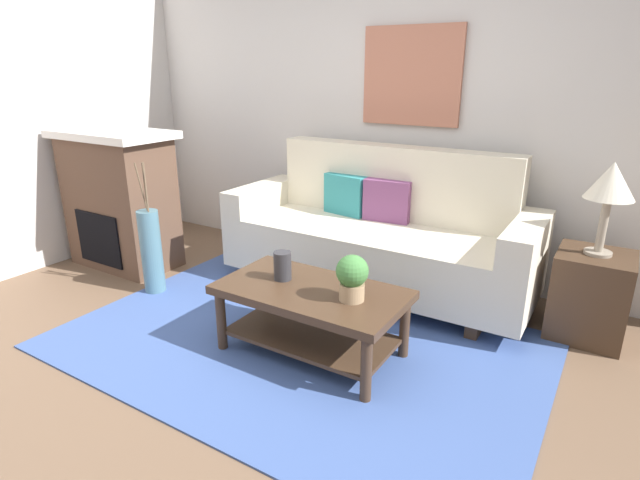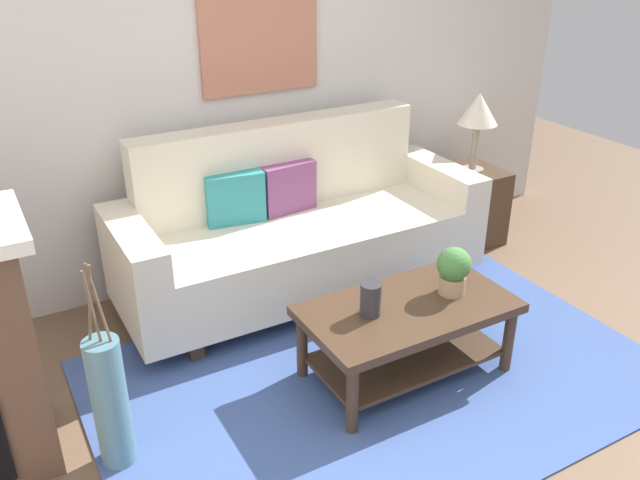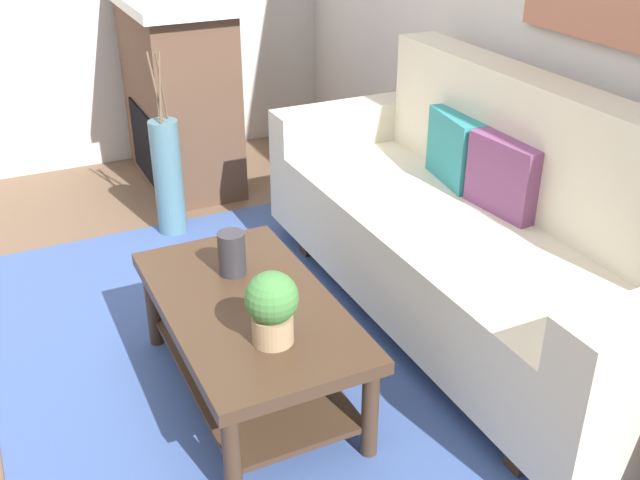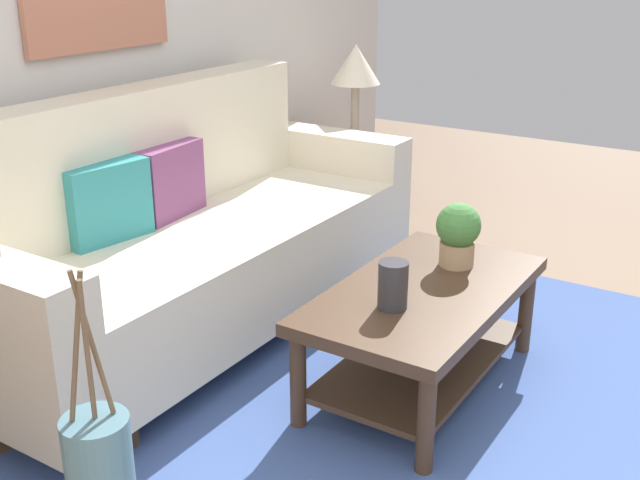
{
  "view_description": "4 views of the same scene",
  "coord_description": "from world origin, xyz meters",
  "px_view_note": "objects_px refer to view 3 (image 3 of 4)",
  "views": [
    {
      "loc": [
        1.59,
        -1.79,
        1.65
      ],
      "look_at": [
        -0.09,
        0.93,
        0.55
      ],
      "focal_mm": 28.26,
      "sensor_mm": 36.0,
      "label": 1
    },
    {
      "loc": [
        -1.69,
        -1.85,
        2.22
      ],
      "look_at": [
        -0.01,
        1.13,
        0.55
      ],
      "focal_mm": 37.17,
      "sensor_mm": 36.0,
      "label": 2
    },
    {
      "loc": [
        2.34,
        -0.31,
        1.9
      ],
      "look_at": [
        -0.1,
        0.87,
        0.48
      ],
      "focal_mm": 41.84,
      "sensor_mm": 36.0,
      "label": 3
    },
    {
      "loc": [
        -2.34,
        -0.66,
        1.64
      ],
      "look_at": [
        0.12,
        0.92,
        0.54
      ],
      "focal_mm": 43.69,
      "sensor_mm": 36.0,
      "label": 4
    }
  ],
  "objects_px": {
    "potted_plant_tabletop": "(272,306)",
    "fireplace": "(179,92)",
    "throw_pillow_plum": "(505,176)",
    "couch": "(475,234)",
    "tabletop_vase": "(232,253)",
    "throw_pillow_teal": "(456,148)",
    "floor_vase": "(168,179)",
    "coffee_table": "(249,327)"
  },
  "relations": [
    {
      "from": "throw_pillow_teal",
      "to": "throw_pillow_plum",
      "type": "relative_size",
      "value": 1.0
    },
    {
      "from": "couch",
      "to": "tabletop_vase",
      "type": "bearing_deg",
      "value": -97.71
    },
    {
      "from": "couch",
      "to": "throw_pillow_teal",
      "type": "distance_m",
      "value": 0.46
    },
    {
      "from": "throw_pillow_teal",
      "to": "throw_pillow_plum",
      "type": "distance_m",
      "value": 0.36
    },
    {
      "from": "couch",
      "to": "throw_pillow_plum",
      "type": "bearing_deg",
      "value": 90.0
    },
    {
      "from": "throw_pillow_teal",
      "to": "tabletop_vase",
      "type": "distance_m",
      "value": 1.21
    },
    {
      "from": "throw_pillow_plum",
      "to": "potted_plant_tabletop",
      "type": "relative_size",
      "value": 1.37
    },
    {
      "from": "potted_plant_tabletop",
      "to": "fireplace",
      "type": "xyz_separation_m",
      "value": [
        -2.45,
        0.4,
        0.02
      ]
    },
    {
      "from": "throw_pillow_teal",
      "to": "floor_vase",
      "type": "height_order",
      "value": "throw_pillow_teal"
    },
    {
      "from": "couch",
      "to": "throw_pillow_plum",
      "type": "xyz_separation_m",
      "value": [
        0.0,
        0.13,
        0.25
      ]
    },
    {
      "from": "tabletop_vase",
      "to": "fireplace",
      "type": "bearing_deg",
      "value": 169.37
    },
    {
      "from": "throw_pillow_plum",
      "to": "fireplace",
      "type": "distance_m",
      "value": 2.26
    },
    {
      "from": "throw_pillow_plum",
      "to": "tabletop_vase",
      "type": "height_order",
      "value": "throw_pillow_plum"
    },
    {
      "from": "throw_pillow_teal",
      "to": "coffee_table",
      "type": "height_order",
      "value": "throw_pillow_teal"
    },
    {
      "from": "fireplace",
      "to": "coffee_table",
      "type": "bearing_deg",
      "value": -10.17
    },
    {
      "from": "throw_pillow_teal",
      "to": "potted_plant_tabletop",
      "type": "relative_size",
      "value": 1.37
    },
    {
      "from": "throw_pillow_teal",
      "to": "potted_plant_tabletop",
      "type": "distance_m",
      "value": 1.41
    },
    {
      "from": "potted_plant_tabletop",
      "to": "floor_vase",
      "type": "relative_size",
      "value": 0.4
    },
    {
      "from": "throw_pillow_plum",
      "to": "fireplace",
      "type": "height_order",
      "value": "fireplace"
    },
    {
      "from": "couch",
      "to": "fireplace",
      "type": "xyz_separation_m",
      "value": [
        -2.1,
        -0.69,
        0.16
      ]
    },
    {
      "from": "couch",
      "to": "throw_pillow_teal",
      "type": "relative_size",
      "value": 6.43
    },
    {
      "from": "throw_pillow_teal",
      "to": "coffee_table",
      "type": "xyz_separation_m",
      "value": [
        0.44,
        -1.2,
        -0.37
      ]
    },
    {
      "from": "couch",
      "to": "potted_plant_tabletop",
      "type": "distance_m",
      "value": 1.15
    },
    {
      "from": "floor_vase",
      "to": "couch",
      "type": "bearing_deg",
      "value": 34.19
    },
    {
      "from": "couch",
      "to": "tabletop_vase",
      "type": "height_order",
      "value": "couch"
    },
    {
      "from": "coffee_table",
      "to": "tabletop_vase",
      "type": "bearing_deg",
      "value": 174.03
    },
    {
      "from": "couch",
      "to": "tabletop_vase",
      "type": "xyz_separation_m",
      "value": [
        -0.14,
        -1.06,
        0.09
      ]
    },
    {
      "from": "tabletop_vase",
      "to": "potted_plant_tabletop",
      "type": "bearing_deg",
      "value": -3.91
    },
    {
      "from": "throw_pillow_plum",
      "to": "floor_vase",
      "type": "height_order",
      "value": "throw_pillow_plum"
    },
    {
      "from": "couch",
      "to": "throw_pillow_plum",
      "type": "distance_m",
      "value": 0.28
    },
    {
      "from": "throw_pillow_plum",
      "to": "floor_vase",
      "type": "xyz_separation_m",
      "value": [
        -1.43,
        -1.09,
        -0.36
      ]
    },
    {
      "from": "coffee_table",
      "to": "floor_vase",
      "type": "relative_size",
      "value": 1.69
    },
    {
      "from": "potted_plant_tabletop",
      "to": "fireplace",
      "type": "relative_size",
      "value": 0.23
    },
    {
      "from": "couch",
      "to": "throw_pillow_teal",
      "type": "bearing_deg",
      "value": 161.02
    },
    {
      "from": "coffee_table",
      "to": "fireplace",
      "type": "height_order",
      "value": "fireplace"
    },
    {
      "from": "potted_plant_tabletop",
      "to": "floor_vase",
      "type": "xyz_separation_m",
      "value": [
        -1.78,
        0.12,
        -0.25
      ]
    },
    {
      "from": "coffee_table",
      "to": "potted_plant_tabletop",
      "type": "xyz_separation_m",
      "value": [
        0.27,
        -0.01,
        0.26
      ]
    },
    {
      "from": "throw_pillow_plum",
      "to": "tabletop_vase",
      "type": "bearing_deg",
      "value": -96.9
    },
    {
      "from": "coffee_table",
      "to": "throw_pillow_plum",
      "type": "bearing_deg",
      "value": 93.69
    },
    {
      "from": "fireplace",
      "to": "floor_vase",
      "type": "height_order",
      "value": "fireplace"
    },
    {
      "from": "throw_pillow_plum",
      "to": "fireplace",
      "type": "bearing_deg",
      "value": -158.9
    },
    {
      "from": "potted_plant_tabletop",
      "to": "floor_vase",
      "type": "bearing_deg",
      "value": 176.15
    }
  ]
}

